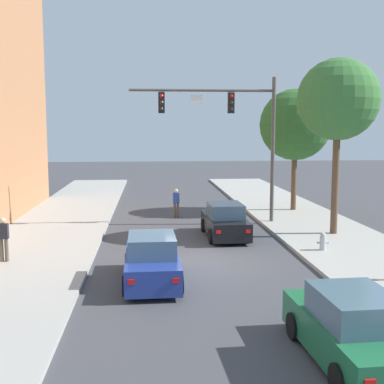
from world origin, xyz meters
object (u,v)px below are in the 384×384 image
fire_hydrant (323,241)px  car_lead_black (225,222)px  traffic_signal_mast (232,121)px  car_following_blue (152,261)px  car_third_green (352,330)px  street_tree_second (295,125)px  street_tree_nearest (338,100)px  pedestrian_sidewalk_left_walker (3,237)px  pedestrian_crossing_road (176,202)px

fire_hydrant → car_lead_black: bearing=135.2°
traffic_signal_mast → car_following_blue: (-4.22, -9.69, -4.66)m
traffic_signal_mast → fire_hydrant: traffic_signal_mast is taller
car_third_green → street_tree_second: (4.42, 19.37, 4.52)m
traffic_signal_mast → street_tree_nearest: size_ratio=0.94×
street_tree_second → fire_hydrant: bearing=-99.8°
car_following_blue → fire_hydrant: (6.88, 3.22, -0.22)m
traffic_signal_mast → street_tree_second: bearing=39.5°
fire_hydrant → car_following_blue: bearing=-154.9°
pedestrian_sidewalk_left_walker → street_tree_nearest: size_ratio=0.20×
fire_hydrant → street_tree_second: 11.30m
car_following_blue → street_tree_second: (8.63, 13.33, 4.52)m
car_lead_black → pedestrian_sidewalk_left_walker: 9.74m
car_following_blue → street_tree_second: bearing=57.1°
traffic_signal_mast → pedestrian_crossing_road: bearing=139.9°
street_tree_second → traffic_signal_mast: bearing=-140.5°
car_lead_black → pedestrian_sidewalk_left_walker: size_ratio=2.61×
car_following_blue → street_tree_nearest: 12.00m
pedestrian_crossing_road → fire_hydrant: size_ratio=2.28×
pedestrian_sidewalk_left_walker → pedestrian_crossing_road: size_ratio=1.00×
pedestrian_sidewalk_left_walker → fire_hydrant: size_ratio=2.28×
car_lead_black → car_following_blue: size_ratio=1.00×
pedestrian_sidewalk_left_walker → pedestrian_crossing_road: pedestrian_sidewalk_left_walker is taller
traffic_signal_mast → car_following_blue: 11.55m
car_third_green → pedestrian_crossing_road: 18.28m
car_third_green → fire_hydrant: bearing=73.9°
pedestrian_sidewalk_left_walker → fire_hydrant: (12.29, 0.68, -0.56)m
street_tree_nearest → street_tree_second: street_tree_nearest is taller
street_tree_nearest → street_tree_second: size_ratio=1.11×
pedestrian_sidewalk_left_walker → traffic_signal_mast: bearing=36.6°
car_following_blue → fire_hydrant: 7.60m
car_third_green → fire_hydrant: size_ratio=5.97×
street_tree_nearest → pedestrian_crossing_road: bearing=141.3°
pedestrian_sidewalk_left_walker → fire_hydrant: 12.32m
pedestrian_sidewalk_left_walker → street_tree_second: (14.04, 10.79, 4.18)m
car_lead_black → pedestrian_sidewalk_left_walker: bearing=-155.0°
car_lead_black → car_following_blue: 7.48m
car_third_green → street_tree_nearest: 14.26m
car_third_green → pedestrian_sidewalk_left_walker: (-9.62, 8.58, 0.34)m
car_lead_black → street_tree_nearest: size_ratio=0.53×
car_lead_black → car_third_green: 12.72m
traffic_signal_mast → street_tree_second: 5.72m
traffic_signal_mast → fire_hydrant: bearing=-67.6°
pedestrian_sidewalk_left_walker → street_tree_second: 18.20m
traffic_signal_mast → fire_hydrant: 8.53m
car_lead_black → pedestrian_crossing_road: (-1.97, 5.37, 0.19)m
car_lead_black → fire_hydrant: bearing=-44.8°
pedestrian_crossing_road → fire_hydrant: 10.35m
pedestrian_sidewalk_left_walker → car_third_green: bearing=-41.7°
traffic_signal_mast → pedestrian_sidewalk_left_walker: 12.75m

